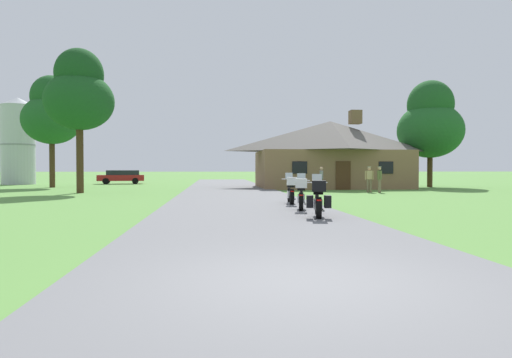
# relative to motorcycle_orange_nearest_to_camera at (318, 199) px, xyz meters

# --- Properties ---
(ground_plane) EXTENTS (500.00, 500.00, 0.00)m
(ground_plane) POSITION_rel_motorcycle_orange_nearest_to_camera_xyz_m (-2.00, 12.30, -0.61)
(ground_plane) COLOR #56893D
(asphalt_driveway) EXTENTS (6.40, 80.00, 0.06)m
(asphalt_driveway) POSITION_rel_motorcycle_orange_nearest_to_camera_xyz_m (-2.00, 10.30, -0.58)
(asphalt_driveway) COLOR slate
(asphalt_driveway) RESTS_ON ground
(motorcycle_orange_nearest_to_camera) EXTENTS (0.98, 2.07, 1.30)m
(motorcycle_orange_nearest_to_camera) POSITION_rel_motorcycle_orange_nearest_to_camera_xyz_m (0.00, 0.00, 0.00)
(motorcycle_orange_nearest_to_camera) COLOR black
(motorcycle_orange_nearest_to_camera) RESTS_ON asphalt_driveway
(motorcycle_black_second_in_row) EXTENTS (0.84, 2.07, 1.30)m
(motorcycle_black_second_in_row) POSITION_rel_motorcycle_orange_nearest_to_camera_xyz_m (-0.00, 2.63, 0.01)
(motorcycle_black_second_in_row) COLOR black
(motorcycle_black_second_in_row) RESTS_ON asphalt_driveway
(motorcycle_white_farthest_in_row) EXTENTS (0.68, 2.08, 1.30)m
(motorcycle_white_farthest_in_row) POSITION_rel_motorcycle_orange_nearest_to_camera_xyz_m (0.08, 5.31, 0.01)
(motorcycle_white_farthest_in_row) COLOR black
(motorcycle_white_farthest_in_row) RESTS_ON asphalt_driveway
(stone_lodge) EXTENTS (12.24, 7.74, 6.31)m
(stone_lodge) POSITION_rel_motorcycle_orange_nearest_to_camera_xyz_m (6.27, 22.23, 2.18)
(stone_lodge) COLOR brown
(stone_lodge) RESTS_ON ground
(bystander_tan_shirt_near_lodge) EXTENTS (0.54, 0.28, 1.69)m
(bystander_tan_shirt_near_lodge) POSITION_rel_motorcycle_orange_nearest_to_camera_xyz_m (6.90, 14.82, 0.34)
(bystander_tan_shirt_near_lodge) COLOR #75664C
(bystander_tan_shirt_near_lodge) RESTS_ON ground
(bystander_gray_shirt_beside_signpost) EXTENTS (0.28, 0.54, 1.67)m
(bystander_gray_shirt_beside_signpost) POSITION_rel_motorcycle_orange_nearest_to_camera_xyz_m (4.10, 16.32, 0.32)
(bystander_gray_shirt_beside_signpost) COLOR navy
(bystander_gray_shirt_beside_signpost) RESTS_ON ground
(bystander_olive_shirt_by_tree) EXTENTS (0.39, 0.47, 1.69)m
(bystander_olive_shirt_by_tree) POSITION_rel_motorcycle_orange_nearest_to_camera_xyz_m (7.45, 14.45, 0.34)
(bystander_olive_shirt_by_tree) COLOR #75664C
(bystander_olive_shirt_by_tree) RESTS_ON ground
(tree_right_of_lodge) EXTENTS (5.44, 5.44, 9.00)m
(tree_right_of_lodge) POSITION_rel_motorcycle_orange_nearest_to_camera_xyz_m (15.08, 22.90, 4.83)
(tree_right_of_lodge) COLOR #422D19
(tree_right_of_lodge) RESTS_ON ground
(tree_left_far) EXTENTS (4.70, 4.70, 9.23)m
(tree_left_far) POSITION_rel_motorcycle_orange_nearest_to_camera_xyz_m (-16.48, 24.99, 5.52)
(tree_left_far) COLOR #422D19
(tree_left_far) RESTS_ON ground
(tree_left_near) EXTENTS (4.28, 4.28, 9.12)m
(tree_left_near) POSITION_rel_motorcycle_orange_nearest_to_camera_xyz_m (-11.61, 15.88, 5.68)
(tree_left_near) COLOR #422D19
(tree_left_near) RESTS_ON ground
(metal_silo_distant) EXTENTS (3.24, 3.24, 8.65)m
(metal_silo_distant) POSITION_rel_motorcycle_orange_nearest_to_camera_xyz_m (-22.61, 33.26, 3.73)
(metal_silo_distant) COLOR #B2B7BC
(metal_silo_distant) RESTS_ON ground
(parked_red_suv_far_left) EXTENTS (4.83, 2.53, 1.40)m
(parked_red_suv_far_left) POSITION_rel_motorcycle_orange_nearest_to_camera_xyz_m (-12.60, 33.58, 0.17)
(parked_red_suv_far_left) COLOR maroon
(parked_red_suv_far_left) RESTS_ON ground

